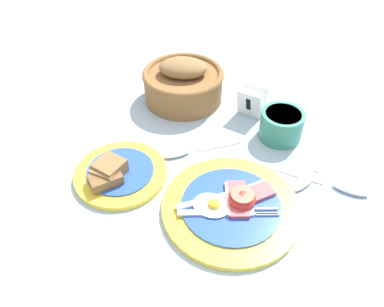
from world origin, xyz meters
name	(u,v)px	position (x,y,z in m)	size (l,w,h in m)	color
ground_plane	(206,202)	(0.00, 0.00, 0.00)	(3.00, 3.00, 0.00)	#A3BCD1
breakfast_plate	(231,207)	(0.05, 0.00, 0.01)	(0.26, 0.26, 0.04)	yellow
bread_plate	(117,173)	(-0.19, -0.01, 0.01)	(0.19, 0.19, 0.05)	yellow
sugar_cup	(281,125)	(0.09, 0.25, 0.04)	(0.10, 0.10, 0.07)	#337F6B
bread_basket	(183,83)	(-0.18, 0.31, 0.05)	(0.21, 0.21, 0.11)	brown
number_card	(252,103)	(0.01, 0.30, 0.04)	(0.07, 0.05, 0.07)	white
teaspoon_by_saucer	(310,176)	(0.18, 0.14, 0.01)	(0.10, 0.18, 0.01)	silver
teaspoon_near_cup	(187,151)	(-0.09, 0.12, 0.01)	(0.16, 0.14, 0.01)	silver
teaspoon_stray	(337,185)	(0.23, 0.14, 0.01)	(0.19, 0.03, 0.01)	silver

